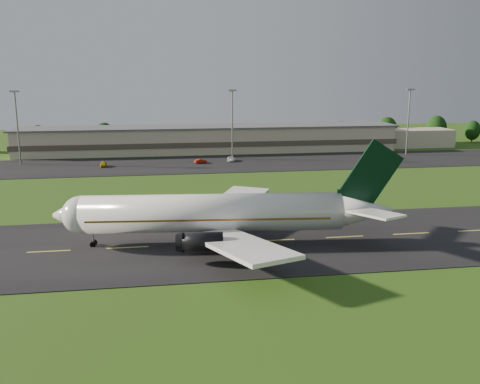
{
  "coord_description": "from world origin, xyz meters",
  "views": [
    {
      "loc": [
        -17.46,
        -75.69,
        24.81
      ],
      "look_at": [
        -4.16,
        8.0,
        6.0
      ],
      "focal_mm": 40.0,
      "sensor_mm": 36.0,
      "label": 1
    }
  ],
  "objects": [
    {
      "name": "light_mast_centre",
      "position": [
        5.0,
        80.0,
        12.74
      ],
      "size": [
        2.4,
        1.2,
        20.35
      ],
      "color": "gray",
      "rests_on": "ground"
    },
    {
      "name": "service_vehicle_b",
      "position": [
        -5.07,
        73.04,
        0.7
      ],
      "size": [
        3.86,
        2.53,
        1.2
      ],
      "primitive_type": "imported",
      "rotation": [
        0.0,
        0.0,
        1.95
      ],
      "color": "#A0180A",
      "rests_on": "apron"
    },
    {
      "name": "apron",
      "position": [
        0.0,
        72.0,
        0.05
      ],
      "size": [
        260.0,
        30.0,
        0.1
      ],
      "primitive_type": "cube",
      "color": "black",
      "rests_on": "ground"
    },
    {
      "name": "taxiway",
      "position": [
        0.0,
        0.0,
        0.05
      ],
      "size": [
        220.0,
        30.0,
        0.1
      ],
      "primitive_type": "cube",
      "color": "black",
      "rests_on": "ground"
    },
    {
      "name": "light_mast_west",
      "position": [
        -55.0,
        80.0,
        12.74
      ],
      "size": [
        2.4,
        1.2,
        20.35
      ],
      "color": "gray",
      "rests_on": "ground"
    },
    {
      "name": "airliner",
      "position": [
        -8.69,
        -0.08,
        4.66
      ],
      "size": [
        51.26,
        41.99,
        15.57
      ],
      "rotation": [
        0.0,
        0.0,
        -0.1
      ],
      "color": "white",
      "rests_on": "ground"
    },
    {
      "name": "service_vehicle_c",
      "position": [
        3.93,
        75.34,
        0.72
      ],
      "size": [
        2.56,
        4.66,
        1.24
      ],
      "primitive_type": "imported",
      "rotation": [
        0.0,
        0.0,
        -0.12
      ],
      "color": "silver",
      "rests_on": "apron"
    },
    {
      "name": "light_mast_east",
      "position": [
        60.0,
        80.0,
        12.74
      ],
      "size": [
        2.4,
        1.2,
        20.35
      ],
      "color": "gray",
      "rests_on": "ground"
    },
    {
      "name": "terminal",
      "position": [
        6.4,
        96.18,
        3.99
      ],
      "size": [
        145.0,
        16.0,
        8.4
      ],
      "color": "#C1B593",
      "rests_on": "ground"
    },
    {
      "name": "service_vehicle_d",
      "position": [
        48.25,
        68.48,
        0.68
      ],
      "size": [
        4.24,
        2.31,
        1.16
      ],
      "primitive_type": "imported",
      "rotation": [
        0.0,
        0.0,
        1.39
      ],
      "color": "gold",
      "rests_on": "apron"
    },
    {
      "name": "tree_line",
      "position": [
        38.5,
        106.06,
        4.89
      ],
      "size": [
        195.83,
        8.48,
        9.87
      ],
      "color": "black",
      "rests_on": "ground"
    },
    {
      "name": "service_vehicle_a",
      "position": [
        -31.67,
        71.43,
        0.79
      ],
      "size": [
        1.72,
        4.07,
        1.37
      ],
      "primitive_type": "imported",
      "rotation": [
        0.0,
        0.0,
        0.03
      ],
      "color": "#BF9F0B",
      "rests_on": "apron"
    },
    {
      "name": "ground",
      "position": [
        0.0,
        0.0,
        0.0
      ],
      "size": [
        360.0,
        360.0,
        0.0
      ],
      "primitive_type": "plane",
      "color": "#254511",
      "rests_on": "ground"
    }
  ]
}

